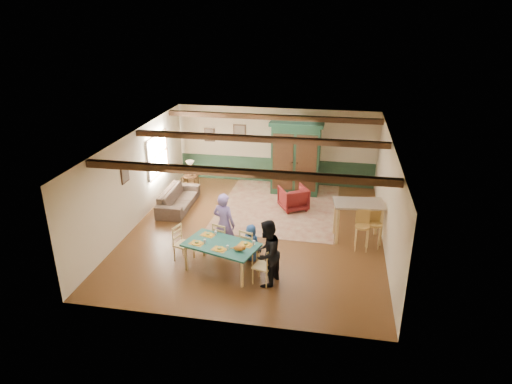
% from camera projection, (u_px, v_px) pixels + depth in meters
% --- Properties ---
extents(floor, '(8.00, 8.00, 0.00)m').
position_uv_depth(floor, '(256.00, 232.00, 12.90)').
color(floor, '#512E16').
rests_on(floor, ground).
extents(wall_back, '(7.00, 0.02, 2.70)m').
position_uv_depth(wall_back, '(276.00, 146.00, 16.03)').
color(wall_back, beige).
rests_on(wall_back, floor).
extents(wall_left, '(0.02, 8.00, 2.70)m').
position_uv_depth(wall_left, '(135.00, 179.00, 12.97)').
color(wall_left, beige).
rests_on(wall_left, floor).
extents(wall_right, '(0.02, 8.00, 2.70)m').
position_uv_depth(wall_right, '(388.00, 197.00, 11.81)').
color(wall_right, beige).
rests_on(wall_right, floor).
extents(ceiling, '(7.00, 8.00, 0.02)m').
position_uv_depth(ceiling, '(255.00, 140.00, 11.87)').
color(ceiling, white).
rests_on(ceiling, wall_back).
extents(wainscot_back, '(6.95, 0.03, 0.90)m').
position_uv_depth(wainscot_back, '(276.00, 170.00, 16.35)').
color(wainscot_back, '#1F3926').
rests_on(wainscot_back, floor).
extents(ceiling_beam_front, '(6.95, 0.16, 0.16)m').
position_uv_depth(ceiling_beam_front, '(236.00, 172.00, 9.82)').
color(ceiling_beam_front, black).
rests_on(ceiling_beam_front, ceiling).
extents(ceiling_beam_mid, '(6.95, 0.16, 0.16)m').
position_uv_depth(ceiling_beam_mid, '(258.00, 139.00, 12.27)').
color(ceiling_beam_mid, black).
rests_on(ceiling_beam_mid, ceiling).
extents(ceiling_beam_back, '(6.95, 0.16, 0.16)m').
position_uv_depth(ceiling_beam_back, '(272.00, 117.00, 14.64)').
color(ceiling_beam_back, black).
rests_on(ceiling_beam_back, ceiling).
extents(window_left, '(0.06, 1.60, 1.30)m').
position_uv_depth(window_left, '(158.00, 155.00, 14.44)').
color(window_left, white).
rests_on(window_left, wall_left).
extents(picture_left_wall, '(0.04, 0.42, 0.52)m').
position_uv_depth(picture_left_wall, '(125.00, 173.00, 12.27)').
color(picture_left_wall, '#7D6E5B').
rests_on(picture_left_wall, wall_left).
extents(picture_back_a, '(0.45, 0.04, 0.55)m').
position_uv_depth(picture_back_a, '(240.00, 132.00, 16.04)').
color(picture_back_a, '#7D6E5B').
rests_on(picture_back_a, wall_back).
extents(picture_back_b, '(0.38, 0.04, 0.48)m').
position_uv_depth(picture_back_b, '(210.00, 135.00, 16.28)').
color(picture_back_b, '#7D6E5B').
rests_on(picture_back_b, wall_back).
extents(dining_table, '(1.94, 1.43, 0.72)m').
position_uv_depth(dining_table, '(222.00, 257.00, 10.90)').
color(dining_table, '#1B564B').
rests_on(dining_table, floor).
extents(dining_chair_far_left, '(0.51, 0.52, 0.91)m').
position_uv_depth(dining_chair_far_left, '(223.00, 238.00, 11.59)').
color(dining_chair_far_left, tan).
rests_on(dining_chair_far_left, floor).
extents(dining_chair_far_right, '(0.51, 0.52, 0.91)m').
position_uv_depth(dining_chair_far_right, '(249.00, 245.00, 11.26)').
color(dining_chair_far_right, tan).
rests_on(dining_chair_far_right, floor).
extents(dining_chair_end_left, '(0.52, 0.51, 0.91)m').
position_uv_depth(dining_chair_end_left, '(184.00, 244.00, 11.33)').
color(dining_chair_end_left, tan).
rests_on(dining_chair_end_left, floor).
extents(dining_chair_end_right, '(0.52, 0.51, 0.91)m').
position_uv_depth(dining_chair_end_right, '(263.00, 265.00, 10.39)').
color(dining_chair_end_right, tan).
rests_on(dining_chair_end_right, floor).
extents(person_man, '(0.69, 0.56, 1.66)m').
position_uv_depth(person_man, '(224.00, 224.00, 11.51)').
color(person_man, '#7E63AB').
rests_on(person_man, floor).
extents(person_woman, '(0.80, 0.91, 1.59)m').
position_uv_depth(person_woman, '(267.00, 253.00, 10.22)').
color(person_woman, black).
rests_on(person_woman, floor).
extents(person_child, '(0.54, 0.43, 0.97)m').
position_uv_depth(person_child, '(251.00, 243.00, 11.32)').
color(person_child, '#22498A').
rests_on(person_child, floor).
extents(cat, '(0.37, 0.23, 0.17)m').
position_uv_depth(cat, '(239.00, 248.00, 10.42)').
color(cat, '#C76F23').
rests_on(cat, dining_table).
extents(place_setting_near_left, '(0.45, 0.39, 0.11)m').
position_uv_depth(place_setting_near_left, '(197.00, 241.00, 10.77)').
color(place_setting_near_left, gold).
rests_on(place_setting_near_left, dining_table).
extents(place_setting_near_center, '(0.45, 0.39, 0.11)m').
position_uv_depth(place_setting_near_center, '(219.00, 247.00, 10.50)').
color(place_setting_near_center, gold).
rests_on(place_setting_near_center, dining_table).
extents(place_setting_far_left, '(0.45, 0.39, 0.11)m').
position_uv_depth(place_setting_far_left, '(208.00, 233.00, 11.16)').
color(place_setting_far_left, gold).
rests_on(place_setting_far_left, dining_table).
extents(place_setting_far_right, '(0.45, 0.39, 0.11)m').
position_uv_depth(place_setting_far_right, '(246.00, 243.00, 10.71)').
color(place_setting_far_right, gold).
rests_on(place_setting_far_right, dining_table).
extents(area_rug, '(3.74, 4.41, 0.01)m').
position_uv_depth(area_rug, '(279.00, 207.00, 14.50)').
color(area_rug, '#C0B18B').
rests_on(area_rug, floor).
extents(armoire, '(1.75, 0.74, 2.46)m').
position_uv_depth(armoire, '(296.00, 159.00, 15.13)').
color(armoire, '#143221').
rests_on(armoire, floor).
extents(armchair, '(1.08, 1.08, 0.74)m').
position_uv_depth(armchair, '(293.00, 198.00, 14.22)').
color(armchair, '#490E11').
rests_on(armchair, floor).
extents(sofa, '(0.86, 2.12, 0.61)m').
position_uv_depth(sofa, '(178.00, 199.00, 14.34)').
color(sofa, '#44342A').
rests_on(sofa, floor).
extents(end_table, '(0.48, 0.48, 0.57)m').
position_uv_depth(end_table, '(191.00, 183.00, 15.63)').
color(end_table, black).
rests_on(end_table, floor).
extents(table_lamp, '(0.29, 0.29, 0.52)m').
position_uv_depth(table_lamp, '(190.00, 168.00, 15.43)').
color(table_lamp, beige).
rests_on(table_lamp, end_table).
extents(counter_table, '(1.40, 0.93, 1.10)m').
position_uv_depth(counter_table, '(357.00, 221.00, 12.29)').
color(counter_table, '#BAA891').
rests_on(counter_table, floor).
extents(bar_stool_left, '(0.38, 0.42, 1.07)m').
position_uv_depth(bar_stool_left, '(362.00, 231.00, 11.79)').
color(bar_stool_left, tan).
rests_on(bar_stool_left, floor).
extents(bar_stool_right, '(0.41, 0.44, 1.05)m').
position_uv_depth(bar_stool_right, '(374.00, 229.00, 11.93)').
color(bar_stool_right, tan).
rests_on(bar_stool_right, floor).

